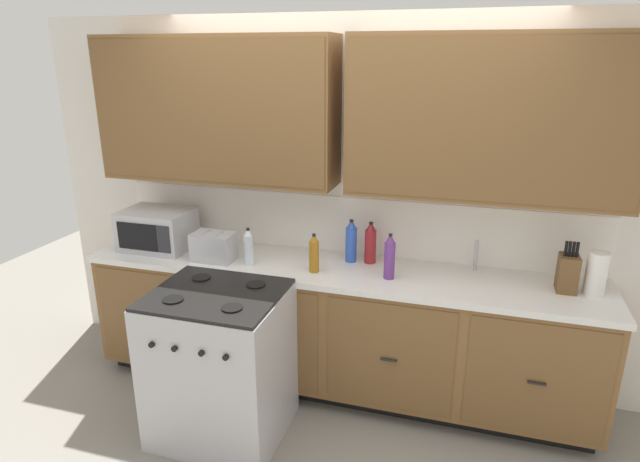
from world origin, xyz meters
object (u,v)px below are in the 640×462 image
object	(u,v)px
toaster	(214,247)
bottle_clear	(249,247)
stove_range	(220,364)
bottle_blue	(351,241)
knife_block	(568,273)
bottle_amber	(314,253)
paper_towel_roll	(596,274)
bottle_red	(370,243)
bottle_violet	(390,257)
microwave	(157,229)

from	to	relation	value
toaster	bottle_clear	world-z (taller)	bottle_clear
stove_range	bottle_blue	bearing A→B (deg)	51.05
knife_block	bottle_amber	size ratio (longest dim) A/B	1.22
bottle_blue	bottle_clear	bearing A→B (deg)	-158.49
paper_towel_roll	bottle_red	size ratio (longest dim) A/B	0.92
knife_block	bottle_violet	world-z (taller)	knife_block
knife_block	bottle_amber	distance (m)	1.52
knife_block	bottle_red	world-z (taller)	knife_block
microwave	paper_towel_roll	xyz separation A→B (m)	(2.86, 0.04, -0.01)
toaster	knife_block	xyz separation A→B (m)	(2.22, 0.14, 0.02)
toaster	bottle_blue	size ratio (longest dim) A/B	0.96
bottle_red	bottle_violet	world-z (taller)	bottle_violet
paper_towel_roll	bottle_blue	world-z (taller)	bottle_blue
toaster	bottle_clear	distance (m)	0.26
microwave	bottle_blue	xyz separation A→B (m)	(1.39, 0.14, 0.00)
microwave	paper_towel_roll	bearing A→B (deg)	0.72
toaster	bottle_red	world-z (taller)	bottle_red
paper_towel_roll	bottle_clear	distance (m)	2.11
knife_block	bottle_clear	size ratio (longest dim) A/B	1.22
toaster	knife_block	distance (m)	2.22
toaster	bottle_violet	size ratio (longest dim) A/B	0.96
paper_towel_roll	bottle_violet	xyz separation A→B (m)	(-1.18, -0.11, 0.01)
microwave	bottle_amber	xyz separation A→B (m)	(1.20, -0.10, -0.02)
stove_range	bottle_red	size ratio (longest dim) A/B	3.36
bottle_amber	bottle_blue	world-z (taller)	bottle_blue
knife_block	paper_towel_roll	distance (m)	0.15
stove_range	knife_block	world-z (taller)	knife_block
stove_range	bottle_violet	xyz separation A→B (m)	(0.91, 0.55, 0.59)
stove_range	microwave	size ratio (longest dim) A/B	1.98
stove_range	paper_towel_roll	distance (m)	2.26
bottle_blue	bottle_red	bearing A→B (deg)	6.96
bottle_red	bottle_blue	size ratio (longest dim) A/B	0.97
microwave	knife_block	xyz separation A→B (m)	(2.71, 0.05, -0.02)
stove_range	knife_block	xyz separation A→B (m)	(1.94, 0.67, 0.56)
stove_range	microwave	distance (m)	1.15
microwave	bottle_clear	world-z (taller)	microwave
microwave	paper_towel_roll	distance (m)	2.86
toaster	knife_block	size ratio (longest dim) A/B	0.90
microwave	bottle_red	world-z (taller)	bottle_red
microwave	knife_block	bearing A→B (deg)	0.95
microwave	toaster	distance (m)	0.51
microwave	bottle_amber	world-z (taller)	microwave
microwave	bottle_red	size ratio (longest dim) A/B	1.70
microwave	bottle_violet	xyz separation A→B (m)	(1.68, -0.07, 0.00)
bottle_violet	bottle_blue	distance (m)	0.36
bottle_amber	knife_block	bearing A→B (deg)	5.54
knife_block	paper_towel_roll	size ratio (longest dim) A/B	1.19
toaster	paper_towel_roll	distance (m)	2.37
bottle_clear	bottle_blue	distance (m)	0.68
bottle_amber	bottle_violet	world-z (taller)	bottle_violet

